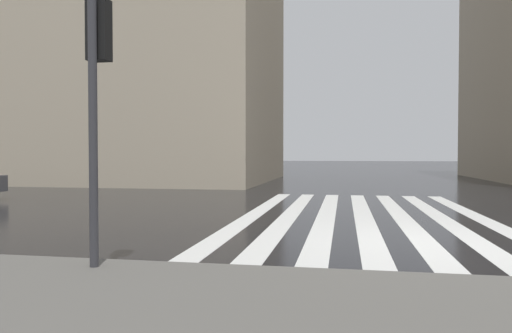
% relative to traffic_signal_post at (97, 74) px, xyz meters
% --- Properties ---
extents(ground_plane, '(220.00, 220.00, 0.00)m').
position_rel_traffic_signal_post_xyz_m(ground_plane, '(3.37, -4.95, -2.81)').
color(ground_plane, black).
extents(zebra_crossing, '(13.00, 6.50, 0.01)m').
position_rel_traffic_signal_post_xyz_m(zebra_crossing, '(7.37, -3.89, -2.80)').
color(zebra_crossing, silver).
rests_on(zebra_crossing, ground_plane).
extents(haussmann_block_mid, '(14.15, 23.80, 20.94)m').
position_rel_traffic_signal_post_xyz_m(haussmann_block_mid, '(22.94, 13.09, 7.45)').
color(haussmann_block_mid, tan).
rests_on(haussmann_block_mid, ground_plane).
extents(traffic_signal_post, '(0.44, 0.30, 3.69)m').
position_rel_traffic_signal_post_xyz_m(traffic_signal_post, '(0.00, 0.00, 0.00)').
color(traffic_signal_post, '#333338').
rests_on(traffic_signal_post, sidewalk_pavement).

